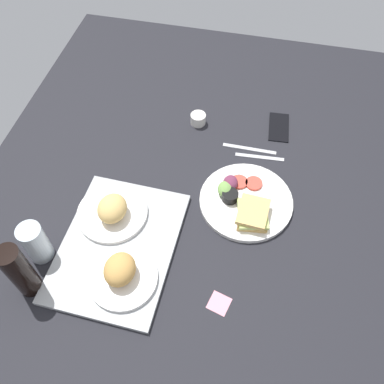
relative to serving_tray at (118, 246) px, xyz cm
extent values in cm
cube|color=black|center=(19.88, -20.70, -2.30)|extent=(190.00, 150.00, 3.00)
cube|color=#9EA0A3|center=(0.00, 0.00, 0.00)|extent=(45.88, 34.21, 1.60)
cylinder|color=white|center=(-10.00, -5.00, 1.50)|extent=(19.54, 19.54, 1.40)
ellipsoid|color=tan|center=(-9.41, -4.43, 5.66)|extent=(10.14, 8.75, 6.91)
cylinder|color=white|center=(10.00, 5.00, 1.50)|extent=(21.88, 21.88, 1.40)
ellipsoid|color=#DBB266|center=(9.02, 4.08, 5.66)|extent=(10.16, 8.77, 6.92)
cylinder|color=white|center=(24.33, -34.92, 0.00)|extent=(29.91, 29.91, 1.60)
cube|color=tan|center=(18.35, -37.62, 1.50)|extent=(12.01, 10.26, 1.40)
cube|color=#B2C66B|center=(18.35, -37.62, 2.70)|extent=(12.69, 11.17, 1.00)
cube|color=#DBB266|center=(18.35, -37.62, 3.90)|extent=(11.57, 9.70, 1.40)
cylinder|color=#D14738|center=(31.06, -36.42, 1.20)|extent=(5.60, 5.60, 0.80)
cylinder|color=#D14738|center=(30.61, -31.63, 1.20)|extent=(5.60, 5.60, 0.80)
cylinder|color=black|center=(23.58, -29.69, 2.30)|extent=(5.20, 5.20, 3.00)
cylinder|color=#EFEACC|center=(23.58, -29.69, 3.40)|extent=(4.26, 4.26, 0.60)
ellipsoid|color=#729E4C|center=(25.83, -27.75, 2.60)|extent=(6.00, 4.80, 3.60)
ellipsoid|color=#6B2D47|center=(28.52, -28.94, 2.60)|extent=(6.00, 4.80, 3.60)
cylinder|color=silver|center=(-7.00, 21.34, 6.16)|extent=(6.99, 6.99, 13.92)
cylinder|color=black|center=(-17.20, 19.96, 9.47)|extent=(6.40, 6.40, 20.55)
cylinder|color=silver|center=(56.05, -12.40, 1.20)|extent=(5.60, 5.60, 4.00)
cube|color=#B7B7BC|center=(44.33, -36.92, -0.55)|extent=(2.53, 17.06, 0.50)
cube|color=#B7B7BC|center=(47.33, -32.92, -0.55)|extent=(1.41, 19.00, 0.50)
cube|color=black|center=(60.16, -42.06, -0.40)|extent=(14.88, 8.21, 0.80)
cube|color=pink|center=(-10.48, -32.60, -0.74)|extent=(6.84, 6.84, 0.12)
camera|label=1|loc=(-51.40, -34.06, 109.51)|focal=38.45mm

